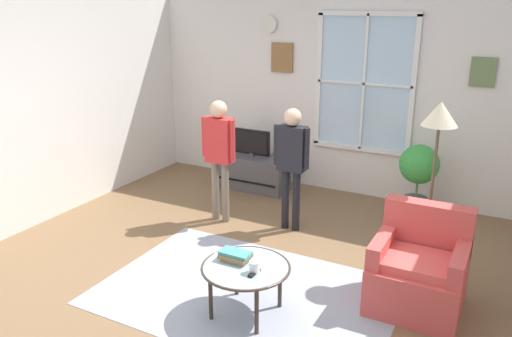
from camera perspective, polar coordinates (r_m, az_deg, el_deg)
name	(u,v)px	position (r m, az deg, el deg)	size (l,w,h in m)	color
ground_plane	(228,284)	(5.00, -3.17, -12.68)	(6.00, 6.36, 0.02)	brown
back_wall	(339,94)	(7.07, 9.17, 8.17)	(5.40, 0.17, 2.67)	silver
side_wall_left	(11,116)	(6.31, -25.55, 5.33)	(0.12, 5.76, 2.67)	silver
area_rug	(247,293)	(4.84, -1.00, -13.62)	(2.65, 1.80, 0.01)	#999EAD
tv_stand	(252,172)	(7.24, -0.46, -0.41)	(1.04, 0.44, 0.48)	#4C4C51
television	(252,142)	(7.11, -0.48, 2.93)	(0.54, 0.08, 0.38)	#4C4C4C
armchair	(419,271)	(4.73, 17.63, -10.85)	(0.76, 0.74, 0.87)	#D14C47
coffee_table	(246,270)	(4.36, -1.14, -11.16)	(0.75, 0.75, 0.45)	#99B2B7
book_stack	(235,256)	(4.42, -2.30, -9.68)	(0.26, 0.18, 0.08)	gray
cup	(254,267)	(4.23, -0.19, -10.90)	(0.09, 0.09, 0.10)	white
remote_near_books	(254,273)	(4.23, -0.20, -11.52)	(0.04, 0.14, 0.02)	black
person_red_shirt	(219,147)	(5.99, -4.10, 2.38)	(0.44, 0.20, 1.47)	#726656
person_black_shirt	(292,156)	(5.76, 4.00, 1.45)	(0.43, 0.20, 1.43)	black
potted_plant_by_window	(419,171)	(6.47, 17.62, -0.32)	(0.47, 0.47, 0.92)	#4C565B
floor_lamp	(438,132)	(4.90, 19.60, 3.84)	(0.32, 0.32, 1.70)	black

